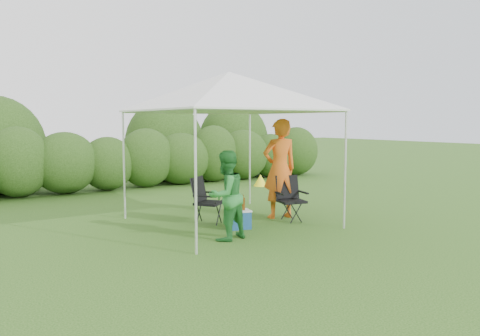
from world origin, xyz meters
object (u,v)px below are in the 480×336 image
chair_left (205,197)px  man (280,169)px  chair_right (290,195)px  canopy (229,92)px  woman (226,195)px  cooler (239,219)px

chair_left → man: bearing=-50.7°
chair_left → chair_right: bearing=-60.4°
canopy → woman: canopy is taller
canopy → cooler: 2.34m
canopy → chair_left: (-0.38, 0.27, -1.97)m
man → woman: bearing=37.1°
canopy → chair_right: (1.14, -0.40, -1.97)m
chair_right → man: man is taller
canopy → chair_left: 2.02m
chair_left → woman: (-0.32, -1.29, 0.23)m
canopy → woman: size_ratio=2.13×
chair_right → cooler: size_ratio=1.89×
canopy → cooler: (-0.09, -0.48, -2.29)m
canopy → chair_right: canopy is taller
chair_left → man: size_ratio=0.45×
canopy → woman: bearing=-124.3°
chair_left → cooler: bearing=-105.5°
woman → man: bearing=-167.7°
canopy → man: 1.85m
man → cooler: size_ratio=4.30×
chair_right → chair_left: size_ratio=0.99×
canopy → chair_left: bearing=144.9°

